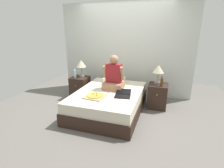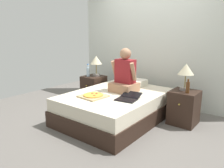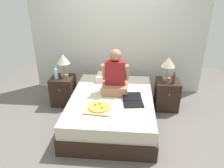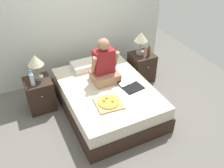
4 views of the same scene
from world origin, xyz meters
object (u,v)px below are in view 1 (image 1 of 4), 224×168
(nightstand_left, at_px, (80,87))
(lamp_on_right_nightstand, at_px, (158,70))
(pizza_box, at_px, (95,96))
(lamp_on_left_nightstand, at_px, (81,65))
(beer_bottle, at_px, (162,82))
(laptop, at_px, (123,95))
(bed, at_px, (109,101))
(person_seated, at_px, (114,77))
(water_bottle, at_px, (75,74))
(nightstand_right, at_px, (157,96))

(nightstand_left, relative_size, lamp_on_right_nightstand, 1.28)
(lamp_on_right_nightstand, bearing_deg, pizza_box, -138.97)
(lamp_on_left_nightstand, bearing_deg, beer_bottle, -4.10)
(lamp_on_left_nightstand, height_order, beer_bottle, lamp_on_left_nightstand)
(laptop, bearing_deg, bed, 155.10)
(person_seated, distance_m, pizza_box, 0.70)
(bed, height_order, person_seated, person_seated)
(pizza_box, bearing_deg, lamp_on_left_nightstand, 129.38)
(lamp_on_right_nightstand, height_order, laptop, lamp_on_right_nightstand)
(water_bottle, xyz_separation_m, nightstand_right, (2.14, 0.09, -0.40))
(laptop, relative_size, pizza_box, 1.05)
(lamp_on_left_nightstand, xyz_separation_m, nightstand_right, (2.02, -0.05, -0.62))
(water_bottle, relative_size, lamp_on_right_nightstand, 0.61)
(lamp_on_left_nightstand, relative_size, laptop, 0.99)
(bed, relative_size, pizza_box, 4.53)
(person_seated, xyz_separation_m, laptop, (0.32, -0.37, -0.27))
(bed, xyz_separation_m, lamp_on_right_nightstand, (1.00, 0.60, 0.67))
(lamp_on_right_nightstand, bearing_deg, bed, -149.10)
(lamp_on_left_nightstand, height_order, pizza_box, lamp_on_left_nightstand)
(bed, distance_m, water_bottle, 1.28)
(lamp_on_right_nightstand, distance_m, pizza_box, 1.59)
(bed, distance_m, laptop, 0.48)
(nightstand_left, distance_m, pizza_box, 1.31)
(beer_bottle, bearing_deg, person_seated, -166.52)
(person_seated, height_order, pizza_box, person_seated)
(nightstand_right, bearing_deg, person_seated, -160.28)
(water_bottle, bearing_deg, person_seated, -12.76)
(water_bottle, distance_m, person_seated, 1.19)
(lamp_on_right_nightstand, bearing_deg, nightstand_left, -178.59)
(water_bottle, bearing_deg, nightstand_right, 2.40)
(nightstand_left, bearing_deg, nightstand_right, 0.00)
(bed, distance_m, person_seated, 0.57)
(lamp_on_left_nightstand, xyz_separation_m, water_bottle, (-0.12, -0.14, -0.22))
(nightstand_left, bearing_deg, lamp_on_left_nightstand, 51.37)
(nightstand_left, relative_size, pizza_box, 1.34)
(lamp_on_left_nightstand, relative_size, water_bottle, 1.63)
(lamp_on_right_nightstand, relative_size, person_seated, 0.58)
(bed, distance_m, nightstand_left, 1.17)
(nightstand_left, bearing_deg, bed, -28.04)
(lamp_on_left_nightstand, bearing_deg, water_bottle, -130.60)
(nightstand_right, relative_size, laptop, 1.27)
(nightstand_left, relative_size, nightstand_right, 1.00)
(pizza_box, bearing_deg, lamp_on_right_nightstand, 41.03)
(bed, relative_size, laptop, 4.33)
(lamp_on_right_nightstand, bearing_deg, nightstand_right, -59.06)
(nightstand_left, bearing_deg, pizza_box, -47.85)
(lamp_on_right_nightstand, bearing_deg, person_seated, -157.11)
(nightstand_left, xyz_separation_m, beer_bottle, (2.13, -0.10, 0.38))
(laptop, bearing_deg, nightstand_right, 47.20)
(lamp_on_left_nightstand, bearing_deg, bed, -31.16)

